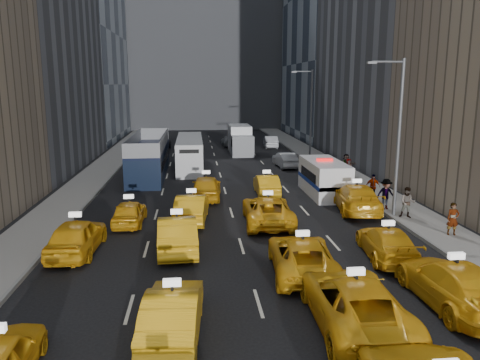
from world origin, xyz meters
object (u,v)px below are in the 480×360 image
object	(u,v)px
double_decker	(149,156)
box_truck	(240,140)
pedestrian_0	(453,219)
city_bus	(190,153)
nypd_van	(324,178)

from	to	relation	value
double_decker	box_truck	xyz separation A→B (m)	(8.91, 12.22, -0.19)
box_truck	pedestrian_0	bearing A→B (deg)	-71.41
city_bus	nypd_van	bearing A→B (deg)	-58.77
double_decker	pedestrian_0	bearing A→B (deg)	-49.65
double_decker	city_bus	world-z (taller)	double_decker
nypd_van	city_bus	xyz separation A→B (m)	(-9.40, 11.63, 0.22)
double_decker	pedestrian_0	xyz separation A→B (m)	(16.64, -18.01, -0.72)
city_bus	pedestrian_0	size ratio (longest dim) A/B	6.66
box_truck	pedestrian_0	distance (m)	31.20
pedestrian_0	box_truck	bearing A→B (deg)	111.79
double_decker	box_truck	distance (m)	15.12
box_truck	pedestrian_0	xyz separation A→B (m)	(7.73, -30.22, -0.53)
double_decker	city_bus	size ratio (longest dim) A/B	1.07
nypd_van	city_bus	bearing A→B (deg)	123.23
city_bus	box_truck	xyz separation A→B (m)	(5.55, 8.77, 0.13)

